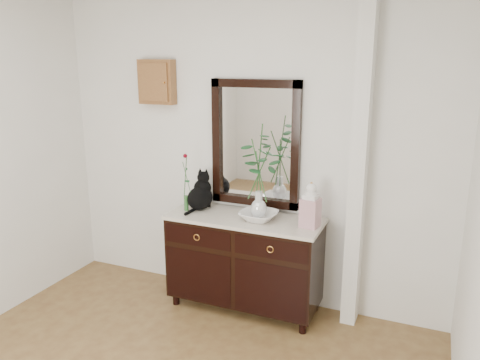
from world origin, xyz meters
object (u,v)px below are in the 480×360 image
at_px(cat, 200,191).
at_px(ginger_jar, 311,204).
at_px(lotus_bowl, 259,216).
at_px(sideboard, 244,258).

distance_m(cat, ginger_jar, 1.02).
distance_m(lotus_bowl, ginger_jar, 0.46).
relative_size(cat, ginger_jar, 0.91).
bearing_deg(ginger_jar, lotus_bowl, -177.66).
bearing_deg(sideboard, ginger_jar, -1.12).
bearing_deg(sideboard, lotus_bowl, -11.79).
bearing_deg(lotus_bowl, sideboard, 168.21).
height_order(sideboard, cat, cat).
relative_size(sideboard, lotus_bowl, 4.28).
xyz_separation_m(sideboard, cat, (-0.45, 0.05, 0.55)).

